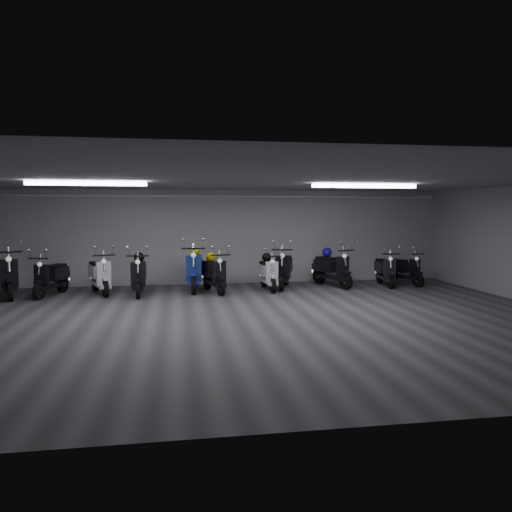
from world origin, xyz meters
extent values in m
cube|color=#3C3C3F|center=(0.00, 0.00, -0.01)|extent=(14.00, 10.00, 0.01)
cube|color=gray|center=(0.00, 0.00, 2.80)|extent=(14.00, 10.00, 0.01)
cube|color=#A09FA2|center=(0.00, 5.00, 1.40)|extent=(14.00, 0.01, 2.80)
cube|color=#A09FA2|center=(0.00, -5.00, 1.40)|extent=(14.00, 0.01, 2.80)
cube|color=white|center=(-3.00, 1.00, 2.74)|extent=(2.40, 0.18, 0.08)
cube|color=white|center=(3.00, 1.00, 2.74)|extent=(2.40, 0.18, 0.08)
cylinder|color=white|center=(0.00, 4.92, 2.62)|extent=(13.60, 0.05, 0.05)
sphere|color=black|center=(1.26, 3.77, 0.89)|extent=(0.26, 0.26, 0.26)
sphere|color=yellow|center=(-0.30, 3.62, 0.94)|extent=(0.26, 0.26, 0.26)
sphere|color=#140C86|center=(3.11, 4.08, 0.98)|extent=(0.28, 0.28, 0.28)
sphere|color=black|center=(-2.19, 3.56, 0.96)|extent=(0.27, 0.27, 0.27)
sphere|color=#D0C20C|center=(-0.71, 4.07, 1.06)|extent=(0.26, 0.26, 0.26)
camera|label=1|loc=(-1.15, -9.45, 2.15)|focal=33.90mm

